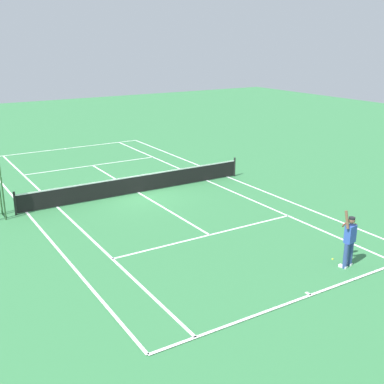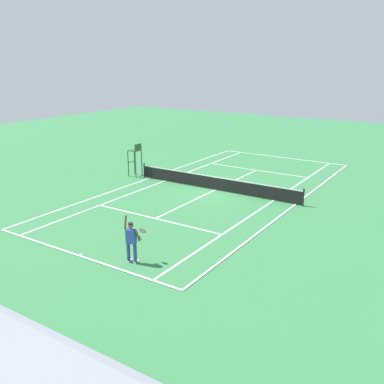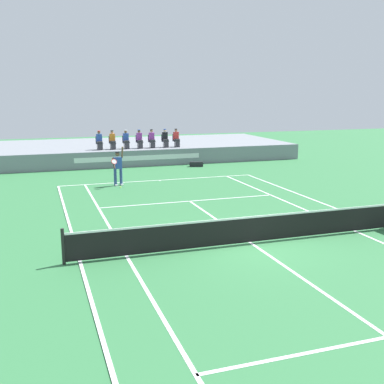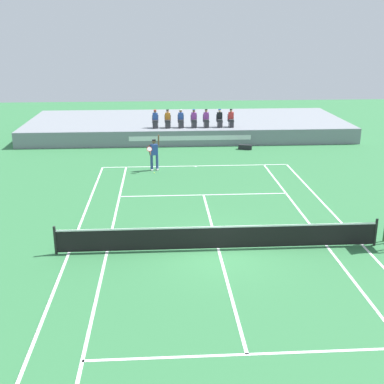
% 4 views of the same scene
% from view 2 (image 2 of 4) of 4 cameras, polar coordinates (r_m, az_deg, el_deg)
% --- Properties ---
extents(ground_plane, '(80.00, 80.00, 0.00)m').
position_cam_2_polar(ground_plane, '(28.38, 3.06, 0.23)').
color(ground_plane, '#337542').
extents(court, '(11.08, 23.88, 0.03)m').
position_cam_2_polar(court, '(28.38, 3.06, 0.25)').
color(court, '#337542').
rests_on(court, ground).
extents(net, '(11.98, 0.10, 1.07)m').
position_cam_2_polar(net, '(28.23, 3.07, 1.24)').
color(net, black).
rests_on(net, ground).
extents(tennis_player, '(0.75, 0.73, 2.08)m').
position_cam_2_polar(tennis_player, '(18.14, -7.99, -6.46)').
color(tennis_player, navy).
rests_on(tennis_player, ground).
extents(tennis_ball, '(0.07, 0.07, 0.07)m').
position_cam_2_polar(tennis_ball, '(18.96, -6.62, -8.51)').
color(tennis_ball, '#D1E533').
rests_on(tennis_ball, ground).
extents(umpire_chair, '(0.77, 0.77, 2.44)m').
position_cam_2_polar(umpire_chair, '(31.77, -7.50, 4.81)').
color(umpire_chair, '#2D562D').
rests_on(umpire_chair, ground).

